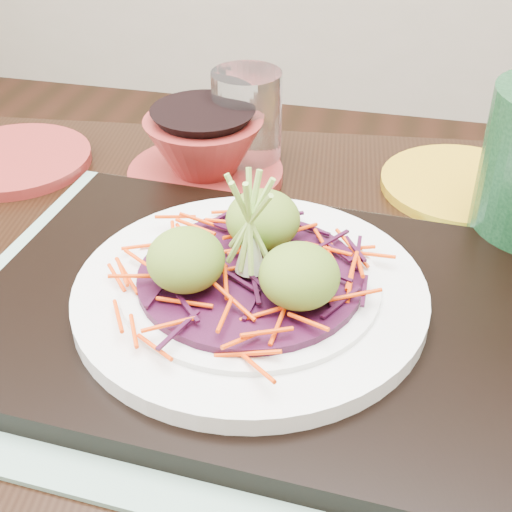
% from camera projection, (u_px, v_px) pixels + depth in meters
% --- Properties ---
extents(dining_table, '(1.17, 0.85, 0.68)m').
position_uv_depth(dining_table, '(223.00, 378.00, 0.68)').
color(dining_table, black).
rests_on(dining_table, ground).
extents(placemat, '(0.53, 0.43, 0.00)m').
position_uv_depth(placemat, '(250.00, 321.00, 0.60)').
color(placemat, gray).
rests_on(placemat, dining_table).
extents(serving_tray, '(0.46, 0.36, 0.02)m').
position_uv_depth(serving_tray, '(250.00, 310.00, 0.60)').
color(serving_tray, black).
rests_on(serving_tray, placemat).
extents(white_plate, '(0.29, 0.29, 0.02)m').
position_uv_depth(white_plate, '(250.00, 291.00, 0.59)').
color(white_plate, silver).
rests_on(white_plate, serving_tray).
extents(cabbage_bed, '(0.18, 0.18, 0.01)m').
position_uv_depth(cabbage_bed, '(250.00, 277.00, 0.58)').
color(cabbage_bed, '#390B29').
rests_on(cabbage_bed, white_plate).
extents(carrot_julienne, '(0.22, 0.22, 0.01)m').
position_uv_depth(carrot_julienne, '(250.00, 268.00, 0.57)').
color(carrot_julienne, '#E93A04').
rests_on(carrot_julienne, cabbage_bed).
extents(guacamole_scoops, '(0.16, 0.14, 0.05)m').
position_uv_depth(guacamole_scoops, '(250.00, 251.00, 0.56)').
color(guacamole_scoops, '#507122').
rests_on(guacamole_scoops, cabbage_bed).
extents(scallion_garnish, '(0.07, 0.07, 0.10)m').
position_uv_depth(scallion_garnish, '(250.00, 227.00, 0.55)').
color(scallion_garnish, '#89B448').
rests_on(scallion_garnish, cabbage_bed).
extents(terracotta_side_plate, '(0.22, 0.22, 0.01)m').
position_uv_depth(terracotta_side_plate, '(14.00, 160.00, 0.84)').
color(terracotta_side_plate, maroon).
rests_on(terracotta_side_plate, dining_table).
extents(water_glass, '(0.10, 0.10, 0.11)m').
position_uv_depth(water_glass, '(247.00, 120.00, 0.81)').
color(water_glass, white).
rests_on(water_glass, dining_table).
extents(terracotta_bowl_set, '(0.22, 0.22, 0.07)m').
position_uv_depth(terracotta_bowl_set, '(205.00, 153.00, 0.79)').
color(terracotta_bowl_set, maroon).
rests_on(terracotta_bowl_set, dining_table).
extents(yellow_plate, '(0.24, 0.24, 0.01)m').
position_uv_depth(yellow_plate, '(463.00, 185.00, 0.79)').
color(yellow_plate, '#B78814').
rests_on(yellow_plate, dining_table).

